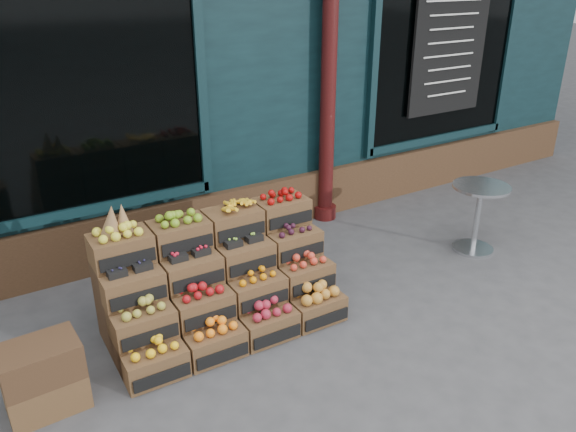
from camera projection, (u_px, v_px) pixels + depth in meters
ground at (348, 325)px, 5.01m from camera, size 60.00×60.00×0.00m
shop_facade at (136, 8)px, 8.01m from camera, size 12.00×6.24×4.80m
crate_display at (219, 285)px, 4.91m from camera, size 2.00×1.01×1.24m
spare_crates at (43, 377)px, 3.97m from camera, size 0.55×0.39×0.54m
bistro_table at (478, 210)px, 6.16m from camera, size 0.62×0.62×0.78m
shopkeeper at (49, 164)px, 5.80m from camera, size 0.87×0.68×2.12m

